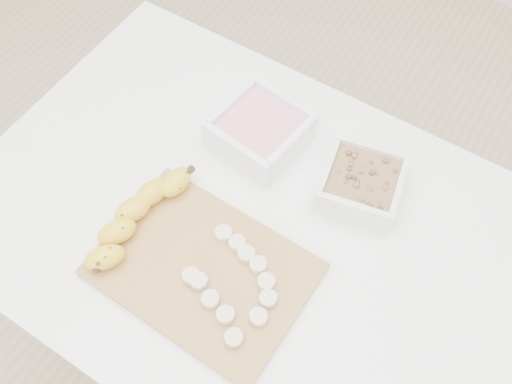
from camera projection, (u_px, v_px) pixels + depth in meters
The scene contains 7 objects.
ground at pixel (250, 342), 1.64m from camera, with size 3.50×3.50×0.00m, color #C6AD89.
table at pixel (248, 245), 1.08m from camera, with size 1.00×0.70×0.75m.
bowl_yogurt at pixel (260, 131), 1.06m from camera, with size 0.17×0.17×0.07m.
bowl_granola at pixel (361, 184), 1.00m from camera, with size 0.16×0.16×0.06m.
cutting_board at pixel (203, 269), 0.95m from camera, with size 0.34×0.25×0.01m, color #BB8745.
banana at pixel (136, 218), 0.96m from camera, with size 0.06×0.23×0.04m, color gold, non-canonical shape.
banana_slices at pixel (235, 283), 0.92m from camera, with size 0.16×0.17×0.02m.
Camera 1 is at (0.26, -0.38, 1.64)m, focal length 40.00 mm.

